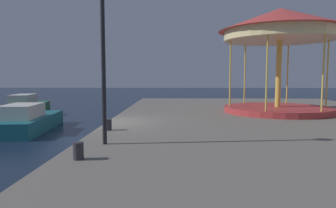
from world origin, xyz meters
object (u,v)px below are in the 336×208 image
at_px(lamp_post_mid_promenade, 103,31).
at_px(bollard_north, 78,151).
at_px(motorboat_green, 27,107).
at_px(motorboat_teal, 26,121).
at_px(bollard_center, 108,125).
at_px(carousel, 280,35).

xyz_separation_m(lamp_post_mid_promenade, bollard_north, (-0.24, -1.59, -2.94)).
xyz_separation_m(motorboat_green, bollard_north, (8.27, -14.27, 0.45)).
distance_m(motorboat_teal, bollard_center, 6.49).
height_order(carousel, bollard_center, carousel).
bearing_deg(motorboat_green, carousel, -17.19).
relative_size(lamp_post_mid_promenade, bollard_center, 11.61).
xyz_separation_m(motorboat_green, motorboat_teal, (3.11, -6.38, -0.04)).
height_order(motorboat_teal, carousel, carousel).
bearing_deg(motorboat_teal, bollard_center, -39.33).
relative_size(motorboat_green, motorboat_teal, 0.97).
xyz_separation_m(motorboat_green, bollard_center, (8.12, -10.48, 0.45)).
distance_m(motorboat_green, motorboat_teal, 7.10).
bearing_deg(bollard_north, motorboat_teal, 123.16).
xyz_separation_m(carousel, bollard_center, (-7.79, -5.56, -3.83)).
bearing_deg(bollard_north, carousel, 50.74).
height_order(motorboat_teal, bollard_center, motorboat_teal).
bearing_deg(carousel, motorboat_teal, -173.51).
bearing_deg(motorboat_green, bollard_north, -59.91).
bearing_deg(motorboat_teal, motorboat_green, 116.01).
bearing_deg(carousel, bollard_north, -129.26).
xyz_separation_m(carousel, bollard_north, (-7.64, -9.35, -3.83)).
bearing_deg(motorboat_green, motorboat_teal, -63.99).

